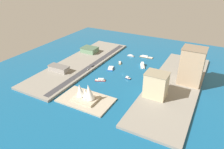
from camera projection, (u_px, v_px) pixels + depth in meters
The scene contains 21 objects.
ground_plane at pixel (123, 74), 339.42m from camera, with size 440.00×440.00×0.00m, color #145684.
quay_west at pixel (175, 85), 303.01m from camera, with size 70.00×240.00×3.34m, color gray.
quay_east at pixel (81, 63), 374.29m from camera, with size 70.00×240.00×3.34m, color gray.
peninsula_point at pixel (86, 100), 270.74m from camera, with size 70.57×42.79×2.00m, color #A89E89.
road_strip at pixel (93, 65), 362.58m from camera, with size 9.84×228.00×0.15m, color #38383D.
tugboat_red at pixel (100, 80), 318.18m from camera, with size 16.59×11.14×3.79m.
patrol_launch_navy at pixel (128, 78), 323.85m from camera, with size 10.41×4.85×3.95m.
barge_flat_brown at pixel (146, 57), 400.95m from camera, with size 26.69×8.56×3.27m.
water_taxi_orange at pixel (120, 63), 376.31m from camera, with size 9.41×13.48×3.28m.
ferry_white_commuter at pixel (142, 65), 364.02m from camera, with size 14.36×22.25×6.28m.
catamaran_blue at pixel (111, 68), 354.68m from camera, with size 13.84×18.99×4.08m.
yacht_sleek_gray at pixel (131, 56), 405.73m from camera, with size 14.57×4.24×3.42m.
carpark_squat_concrete at pixel (59, 68), 339.78m from camera, with size 35.76×15.17×9.03m.
apartment_midrise_tan at pixel (192, 66), 294.46m from camera, with size 32.66×28.84×54.33m.
terminal_long_green at pixel (90, 50), 415.56m from camera, with size 31.23×23.95×9.82m.
office_block_beige at pixel (156, 85), 267.51m from camera, with size 29.33×23.61×33.98m.
suv_black at pixel (93, 66), 356.40m from camera, with size 1.97×5.02×1.53m.
van_white at pixel (88, 69), 346.05m from camera, with size 1.92×4.28×1.45m.
traffic_light_waterfront at pixel (95, 64), 356.47m from camera, with size 0.36×0.36×6.50m.
opera_landmark at pixel (85, 94), 266.30m from camera, with size 32.44×25.34×24.73m.
park_tree_cluster at pixel (182, 77), 311.27m from camera, with size 9.11×13.76×8.57m.
Camera 1 is at (-127.71, 273.74, 155.80)m, focal length 33.05 mm.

